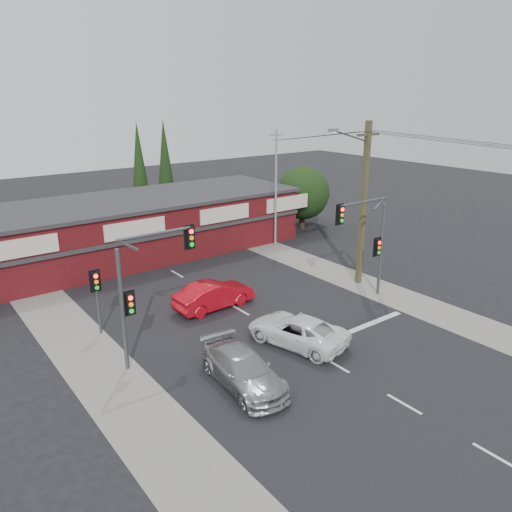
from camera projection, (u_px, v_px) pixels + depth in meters
ground at (287, 337)px, 24.68m from camera, size 120.00×120.00×0.00m
road_strip at (230, 305)px, 28.47m from camera, size 14.00×70.00×0.01m
verge_left at (82, 348)px, 23.60m from camera, size 3.00×70.00×0.02m
verge_right at (335, 273)px, 33.34m from camera, size 3.00×70.00×0.02m
stop_line at (358, 329)px, 25.54m from camera, size 6.50×0.35×0.01m
white_suv at (297, 330)px, 23.86m from camera, size 3.50×5.43×1.39m
silver_suv at (243, 370)px, 20.43m from camera, size 2.46×5.09×1.43m
red_sedan at (214, 295)px, 27.85m from camera, size 4.70×1.80×1.53m
lane_dashes at (308, 349)px, 23.54m from camera, size 0.12×34.59×0.01m
shop_building at (126, 228)px, 36.32m from camera, size 27.30×8.40×4.22m
tree_cluster at (301, 195)px, 43.89m from camera, size 5.90×5.10×5.50m
conifer_near at (139, 166)px, 43.17m from camera, size 1.80×1.80×9.25m
conifer_far at (165, 160)px, 46.69m from camera, size 1.80×1.80×9.25m
traffic_mast_left at (144, 279)px, 21.29m from camera, size 3.77×0.27×5.97m
traffic_mast_right at (370, 234)px, 28.14m from camera, size 3.96×0.27×5.97m
pedestal_signal at (96, 289)px, 24.36m from camera, size 0.55×0.27×3.38m
utility_pole at (362, 199)px, 30.05m from camera, size 4.38×0.59×10.00m
steel_pole at (276, 188)px, 37.46m from camera, size 1.20×0.16×9.00m
power_lines at (452, 145)px, 24.84m from camera, size 2.01×29.00×1.22m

